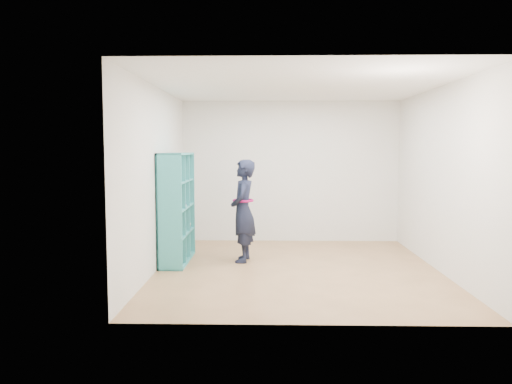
{
  "coord_description": "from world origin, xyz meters",
  "views": [
    {
      "loc": [
        -0.43,
        -7.03,
        1.73
      ],
      "look_at": [
        -0.6,
        0.3,
        1.09
      ],
      "focal_mm": 35.0,
      "sensor_mm": 36.0,
      "label": 1
    }
  ],
  "objects": [
    {
      "name": "person",
      "position": [
        -0.8,
        0.52,
        0.78
      ],
      "size": [
        0.4,
        0.59,
        1.56
      ],
      "rotation": [
        0.0,
        0.0,
        -1.63
      ],
      "color": "black",
      "rests_on": "floor"
    },
    {
      "name": "wall_left",
      "position": [
        -2.0,
        0.0,
        1.3
      ],
      "size": [
        0.02,
        4.5,
        2.6
      ],
      "primitive_type": "cube",
      "color": "silver",
      "rests_on": "floor"
    },
    {
      "name": "ceiling",
      "position": [
        0.0,
        0.0,
        2.6
      ],
      "size": [
        4.5,
        4.5,
        0.0
      ],
      "primitive_type": "plane",
      "color": "white",
      "rests_on": "wall_back"
    },
    {
      "name": "wall_back",
      "position": [
        0.0,
        2.25,
        1.3
      ],
      "size": [
        4.0,
        0.02,
        2.6
      ],
      "primitive_type": "cube",
      "color": "silver",
      "rests_on": "floor"
    },
    {
      "name": "floor",
      "position": [
        0.0,
        0.0,
        0.0
      ],
      "size": [
        4.5,
        4.5,
        0.0
      ],
      "primitive_type": "plane",
      "color": "olive",
      "rests_on": "ground"
    },
    {
      "name": "wall_right",
      "position": [
        2.0,
        0.0,
        1.3
      ],
      "size": [
        0.02,
        4.5,
        2.6
      ],
      "primitive_type": "cube",
      "color": "silver",
      "rests_on": "floor"
    },
    {
      "name": "smartphone",
      "position": [
        -0.95,
        0.61,
        0.89
      ],
      "size": [
        0.03,
        0.1,
        0.13
      ],
      "rotation": [
        0.38,
        0.0,
        0.2
      ],
      "color": "silver",
      "rests_on": "person"
    },
    {
      "name": "wall_front",
      "position": [
        0.0,
        -2.25,
        1.3
      ],
      "size": [
        4.0,
        0.02,
        2.6
      ],
      "primitive_type": "cube",
      "color": "silver",
      "rests_on": "floor"
    },
    {
      "name": "bookshelf",
      "position": [
        -1.84,
        0.48,
        0.81
      ],
      "size": [
        0.36,
        1.25,
        1.66
      ],
      "color": "teal",
      "rests_on": "floor"
    }
  ]
}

